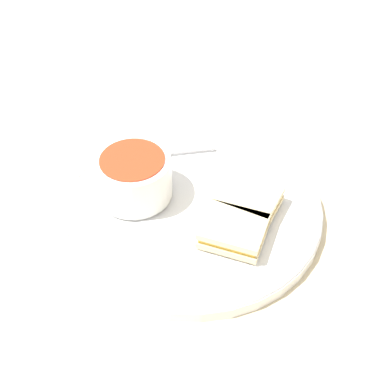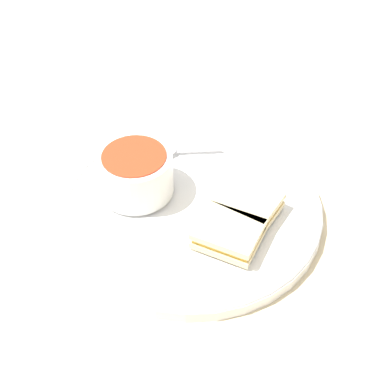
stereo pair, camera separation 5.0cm
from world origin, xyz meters
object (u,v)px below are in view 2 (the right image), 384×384
sandwich_half_far (248,203)px  spoon (170,151)px  sandwich_half_near (228,234)px  soup_bowl (136,173)px

sandwich_half_far → spoon: bearing=-23.5°
spoon → sandwich_half_near: 0.20m
soup_bowl → sandwich_half_far: bearing=-169.9°
soup_bowl → spoon: bearing=-93.9°
sandwich_half_near → sandwich_half_far: bearing=-93.2°
spoon → sandwich_half_near: (-0.15, 0.13, 0.01)m
spoon → sandwich_half_far: size_ratio=1.11×
sandwich_half_near → sandwich_half_far: same height
spoon → sandwich_half_far: (-0.15, 0.07, 0.01)m
spoon → sandwich_half_near: bearing=110.5°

